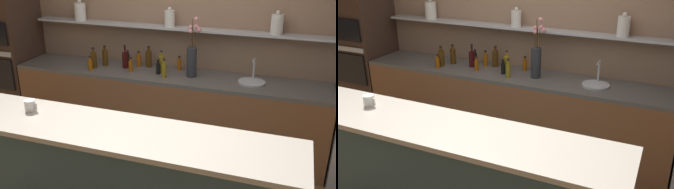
# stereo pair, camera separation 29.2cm
# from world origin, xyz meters

# --- Properties ---
(back_wall_unit) EXTENTS (5.20, 0.28, 2.60)m
(back_wall_unit) POSITION_xyz_m (-0.00, 1.60, 1.30)
(back_wall_unit) COLOR #937056
(back_wall_unit) RESTS_ON ground_plane
(back_counter_unit) EXTENTS (3.66, 0.62, 0.92)m
(back_counter_unit) POSITION_xyz_m (-0.13, 1.24, 0.46)
(back_counter_unit) COLOR brown
(back_counter_unit) RESTS_ON ground_plane
(island_counter) EXTENTS (2.91, 0.61, 1.02)m
(island_counter) POSITION_xyz_m (0.00, -0.39, 0.51)
(island_counter) COLOR #334C56
(island_counter) RESTS_ON ground_plane
(oven_tower) EXTENTS (0.62, 0.64, 2.08)m
(oven_tower) POSITION_xyz_m (-2.29, 1.24, 1.04)
(oven_tower) COLOR #3D281E
(oven_tower) RESTS_ON ground_plane
(flower_vase) EXTENTS (0.15, 0.13, 0.67)m
(flower_vase) POSITION_xyz_m (0.19, 1.24, 1.15)
(flower_vase) COLOR #2D2D33
(flower_vase) RESTS_ON back_counter_unit
(sink_fixture) EXTENTS (0.29, 0.29, 0.25)m
(sink_fixture) POSITION_xyz_m (0.86, 1.25, 0.94)
(sink_fixture) COLOR #B7B7BC
(sink_fixture) RESTS_ON back_counter_unit
(bottle_oil_0) EXTENTS (0.07, 0.07, 0.26)m
(bottle_oil_0) POSITION_xyz_m (-0.18, 1.26, 1.02)
(bottle_oil_0) COLOR olive
(bottle_oil_0) RESTS_ON back_counter_unit
(bottle_sauce_1) EXTENTS (0.05, 0.05, 0.17)m
(bottle_sauce_1) POSITION_xyz_m (-0.53, 1.17, 0.99)
(bottle_sauce_1) COLOR #9E4C0A
(bottle_sauce_1) RESTS_ON back_counter_unit
(bottle_sauce_2) EXTENTS (0.05, 0.05, 0.19)m
(bottle_sauce_2) POSITION_xyz_m (-0.52, 1.38, 1.00)
(bottle_sauce_2) COLOR #9E4C0A
(bottle_sauce_2) RESTS_ON back_counter_unit
(bottle_spirit_3) EXTENTS (0.07, 0.07, 0.25)m
(bottle_spirit_3) POSITION_xyz_m (-0.93, 1.29, 1.02)
(bottle_spirit_3) COLOR #4C2D0C
(bottle_spirit_3) RESTS_ON back_counter_unit
(bottle_sauce_4) EXTENTS (0.05, 0.05, 0.17)m
(bottle_sauce_4) POSITION_xyz_m (-0.02, 1.42, 0.99)
(bottle_sauce_4) COLOR #9E4C0A
(bottle_sauce_4) RESTS_ON back_counter_unit
(bottle_spirit_5) EXTENTS (0.07, 0.07, 0.26)m
(bottle_spirit_5) POSITION_xyz_m (-0.40, 1.41, 1.02)
(bottle_spirit_5) COLOR #4C2D0C
(bottle_spirit_5) RESTS_ON back_counter_unit
(bottle_sauce_6) EXTENTS (0.05, 0.05, 0.17)m
(bottle_sauce_6) POSITION_xyz_m (-1.01, 1.07, 0.99)
(bottle_sauce_6) COLOR #9E4C0A
(bottle_sauce_6) RESTS_ON back_counter_unit
(bottle_oil_7) EXTENTS (0.05, 0.05, 0.21)m
(bottle_oil_7) POSITION_xyz_m (-0.09, 1.10, 1.01)
(bottle_oil_7) COLOR olive
(bottle_oil_7) RESTS_ON back_counter_unit
(bottle_sauce_8) EXTENTS (0.05, 0.05, 0.19)m
(bottle_sauce_8) POSITION_xyz_m (-0.67, 1.40, 1.00)
(bottle_sauce_8) COLOR black
(bottle_sauce_8) RESTS_ON back_counter_unit
(bottle_wine_9) EXTENTS (0.07, 0.07, 0.28)m
(bottle_wine_9) POSITION_xyz_m (-0.65, 1.28, 1.02)
(bottle_wine_9) COLOR #380C0C
(bottle_wine_9) RESTS_ON back_counter_unit
(bottle_sauce_10) EXTENTS (0.05, 0.05, 0.17)m
(bottle_sauce_10) POSITION_xyz_m (-0.20, 1.20, 0.99)
(bottle_sauce_10) COLOR black
(bottle_sauce_10) RESTS_ON back_counter_unit
(bottle_spirit_11) EXTENTS (0.08, 0.08, 0.25)m
(bottle_spirit_11) POSITION_xyz_m (-1.01, 1.17, 1.02)
(bottle_spirit_11) COLOR #4C2D0C
(bottle_spirit_11) RESTS_ON back_counter_unit
(coffee_mug) EXTENTS (0.11, 0.09, 0.10)m
(coffee_mug) POSITION_xyz_m (-0.75, -0.32, 1.07)
(coffee_mug) COLOR silver
(coffee_mug) RESTS_ON island_counter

